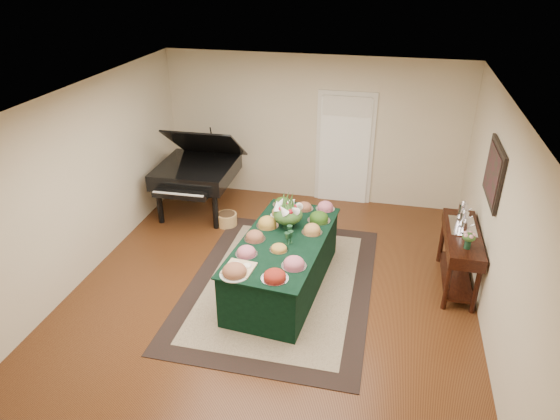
% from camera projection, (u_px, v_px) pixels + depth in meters
% --- Properties ---
extents(ground, '(6.00, 6.00, 0.00)m').
position_uv_depth(ground, '(275.00, 284.00, 7.15)').
color(ground, '#32170B').
rests_on(ground, ground).
extents(area_rug, '(2.55, 3.57, 0.01)m').
position_uv_depth(area_rug, '(281.00, 284.00, 7.15)').
color(area_rug, black).
rests_on(area_rug, ground).
extents(kitchen_doorway, '(1.05, 0.07, 2.10)m').
position_uv_depth(kitchen_doorway, '(344.00, 150.00, 9.14)').
color(kitchen_doorway, silver).
rests_on(kitchen_doorway, ground).
extents(buffet_table, '(1.29, 2.38, 0.78)m').
position_uv_depth(buffet_table, '(283.00, 263.00, 6.93)').
color(buffet_table, black).
rests_on(buffet_table, ground).
extents(food_platters, '(1.14, 2.30, 0.12)m').
position_uv_depth(food_platters, '(282.00, 234.00, 6.79)').
color(food_platters, silver).
rests_on(food_platters, buffet_table).
extents(cutting_board, '(0.38, 0.38, 0.10)m').
position_uv_depth(cutting_board, '(240.00, 266.00, 6.12)').
color(cutting_board, tan).
rests_on(cutting_board, buffet_table).
extents(green_goblets, '(0.12, 0.27, 0.18)m').
position_uv_depth(green_goblets, '(289.00, 235.00, 6.67)').
color(green_goblets, '#14321E').
rests_on(green_goblets, buffet_table).
extents(floral_centerpiece, '(0.43, 0.43, 0.43)m').
position_uv_depth(floral_centerpiece, '(288.00, 211.00, 6.95)').
color(floral_centerpiece, '#14321E').
rests_on(floral_centerpiece, buffet_table).
extents(grand_piano, '(1.43, 1.61, 1.63)m').
position_uv_depth(grand_piano, '(197.00, 171.00, 8.82)').
color(grand_piano, black).
rests_on(grand_piano, ground).
extents(wicker_basket, '(0.35, 0.35, 0.22)m').
position_uv_depth(wicker_basket, '(227.00, 219.00, 8.67)').
color(wicker_basket, '#AD7F45').
rests_on(wicker_basket, ground).
extents(mahogany_sideboard, '(0.45, 1.41, 0.86)m').
position_uv_depth(mahogany_sideboard, '(461.00, 244.00, 6.85)').
color(mahogany_sideboard, black).
rests_on(mahogany_sideboard, ground).
extents(tea_service, '(0.34, 0.58, 0.30)m').
position_uv_depth(tea_service, '(464.00, 218.00, 6.87)').
color(tea_service, silver).
rests_on(tea_service, mahogany_sideboard).
extents(pink_bouquet, '(0.19, 0.19, 0.24)m').
position_uv_depth(pink_bouquet, '(469.00, 238.00, 6.32)').
color(pink_bouquet, '#14321E').
rests_on(pink_bouquet, mahogany_sideboard).
extents(wall_painting, '(0.05, 0.95, 0.75)m').
position_uv_depth(wall_painting, '(494.00, 173.00, 6.31)').
color(wall_painting, black).
rests_on(wall_painting, ground).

